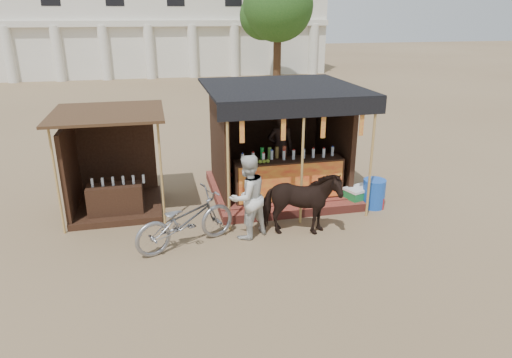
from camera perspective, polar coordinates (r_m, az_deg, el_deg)
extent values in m
plane|color=#846B4C|center=(8.72, 2.36, -10.38)|extent=(120.00, 120.00, 0.00)
cube|color=brown|center=(11.96, 2.67, -1.03)|extent=(3.40, 2.80, 0.22)
cube|color=brown|center=(10.59, 4.88, -4.04)|extent=(3.40, 0.35, 0.20)
cube|color=#341F13|center=(10.90, 4.03, 0.08)|extent=(2.60, 0.55, 0.95)
cube|color=red|center=(10.64, 4.47, -0.44)|extent=(2.50, 0.02, 0.88)
cube|color=#341F13|center=(12.71, 1.28, 6.69)|extent=(3.00, 0.12, 2.50)
cube|color=#341F13|center=(11.24, -4.64, 4.84)|extent=(0.12, 2.50, 2.50)
cube|color=#341F13|center=(12.01, 9.73, 5.61)|extent=(0.12, 2.50, 2.50)
cube|color=black|center=(11.09, 3.17, 11.42)|extent=(3.60, 3.60, 0.06)
cube|color=black|center=(9.44, 6.11, 8.70)|extent=(3.60, 0.06, 0.36)
cylinder|color=tan|center=(9.41, -3.50, 1.19)|extent=(0.06, 0.06, 2.75)
cylinder|color=tan|center=(9.77, 5.80, 1.86)|extent=(0.06, 0.06, 2.75)
cylinder|color=tan|center=(10.38, 14.22, 2.42)|extent=(0.06, 0.06, 2.75)
cube|color=red|center=(9.22, -1.76, 6.18)|extent=(0.10, 0.02, 0.55)
cube|color=red|center=(9.42, 3.45, 6.45)|extent=(0.10, 0.02, 0.55)
cube|color=red|center=(9.69, 8.42, 6.66)|extent=(0.10, 0.02, 0.55)
cube|color=red|center=(10.03, 13.08, 6.81)|extent=(0.10, 0.02, 0.55)
imported|color=black|center=(11.75, 3.09, 3.82)|extent=(0.71, 0.51, 1.82)
cube|color=#341F13|center=(11.35, -16.81, -3.29)|extent=(2.00, 2.00, 0.15)
cube|color=#341F13|center=(11.92, -17.03, 2.80)|extent=(1.90, 0.10, 2.10)
cube|color=#341F13|center=(11.14, -22.17, 0.98)|extent=(0.10, 1.90, 2.10)
cube|color=#472D19|center=(10.59, -18.08, 7.87)|extent=(2.40, 2.40, 0.06)
cylinder|color=tan|center=(10.15, -23.66, -0.29)|extent=(0.05, 0.05, 2.35)
cylinder|color=tan|center=(9.94, -11.75, 0.62)|extent=(0.05, 0.05, 2.35)
cube|color=#341F13|center=(10.77, -17.13, -2.74)|extent=(1.20, 0.50, 0.80)
imported|color=black|center=(9.47, 5.44, -3.10)|extent=(1.79, 1.09, 1.41)
imported|color=gray|center=(9.14, -8.81, -5.12)|extent=(2.25, 1.50, 1.12)
imported|color=silver|center=(9.29, -1.07, -2.25)|extent=(1.07, 0.99, 1.77)
cylinder|color=blue|center=(11.26, 14.51, -1.76)|extent=(0.68, 0.68, 0.70)
cube|color=maroon|center=(11.34, 14.49, -2.73)|extent=(0.47, 0.46, 0.28)
cube|color=#1B7C38|center=(11.33, 12.64, -2.27)|extent=(0.73, 0.61, 0.40)
cube|color=white|center=(11.24, 12.73, -1.19)|extent=(0.75, 0.63, 0.06)
cube|color=silver|center=(37.24, -13.47, 18.97)|extent=(26.00, 7.00, 8.00)
cube|color=silver|center=(33.65, -13.42, 18.39)|extent=(26.00, 0.50, 0.40)
cylinder|color=silver|center=(34.92, -28.48, 13.50)|extent=(0.70, 0.70, 3.60)
cylinder|color=silver|center=(34.27, -23.52, 14.15)|extent=(0.70, 0.70, 3.60)
cylinder|color=silver|center=(33.88, -18.39, 14.72)|extent=(0.70, 0.70, 3.60)
cylinder|color=silver|center=(33.74, -13.16, 15.18)|extent=(0.70, 0.70, 3.60)
cylinder|color=silver|center=(33.88, -7.90, 15.51)|extent=(0.70, 0.70, 3.60)
cylinder|color=silver|center=(34.27, -2.71, 15.72)|extent=(0.70, 0.70, 3.60)
cylinder|color=silver|center=(34.92, 2.33, 15.81)|extent=(0.70, 0.70, 3.60)
cylinder|color=silver|center=(35.81, 7.16, 15.79)|extent=(0.70, 0.70, 3.60)
cylinder|color=#382314|center=(30.41, 2.66, 15.54)|extent=(0.50, 0.50, 4.00)
sphere|color=#2F561D|center=(30.32, 2.75, 20.83)|extent=(4.40, 4.40, 4.40)
sphere|color=#2F561D|center=(30.70, 0.89, 19.72)|extent=(2.99, 2.99, 2.99)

